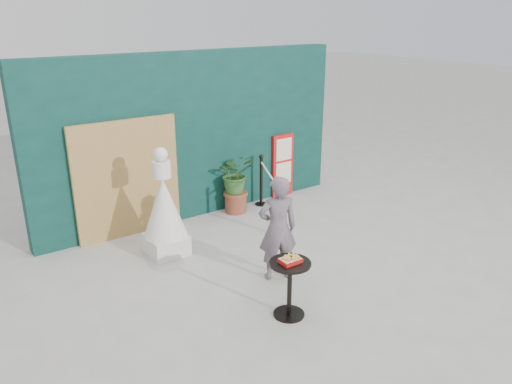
% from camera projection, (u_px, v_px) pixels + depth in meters
% --- Properties ---
extents(ground, '(60.00, 60.00, 0.00)m').
position_uv_depth(ground, '(304.00, 281.00, 7.15)').
color(ground, '#ADAAA5').
rests_on(ground, ground).
extents(back_wall, '(6.00, 0.30, 3.00)m').
position_uv_depth(back_wall, '(194.00, 136.00, 9.05)').
color(back_wall, '#0A2E2A').
rests_on(back_wall, ground).
extents(bamboo_fence, '(1.80, 0.08, 2.00)m').
position_uv_depth(bamboo_fence, '(127.00, 179.00, 8.31)').
color(bamboo_fence, tan).
rests_on(bamboo_fence, ground).
extents(woman, '(0.66, 0.54, 1.54)m').
position_uv_depth(woman, '(278.00, 228.00, 6.99)').
color(woman, '#6A5B63').
rests_on(woman, ground).
extents(menu_board, '(0.50, 0.07, 1.30)m').
position_uv_depth(menu_board, '(283.00, 166.00, 10.22)').
color(menu_board, red).
rests_on(menu_board, ground).
extents(statue, '(0.68, 0.68, 1.74)m').
position_uv_depth(statue, '(164.00, 212.00, 7.72)').
color(statue, silver).
rests_on(statue, ground).
extents(cafe_table, '(0.52, 0.52, 0.75)m').
position_uv_depth(cafe_table, '(290.00, 280.00, 6.19)').
color(cafe_table, black).
rests_on(cafe_table, ground).
extents(food_basket, '(0.26, 0.19, 0.11)m').
position_uv_depth(food_basket, '(290.00, 260.00, 6.09)').
color(food_basket, '#AD1912').
rests_on(food_basket, cafe_table).
extents(planter, '(0.68, 0.59, 1.16)m').
position_uv_depth(planter, '(235.00, 179.00, 9.37)').
color(planter, brown).
rests_on(planter, ground).
extents(stanchion_barrier, '(0.84, 1.54, 1.03)m').
position_uv_depth(stanchion_barrier, '(269.00, 193.00, 9.12)').
color(stanchion_barrier, black).
rests_on(stanchion_barrier, ground).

